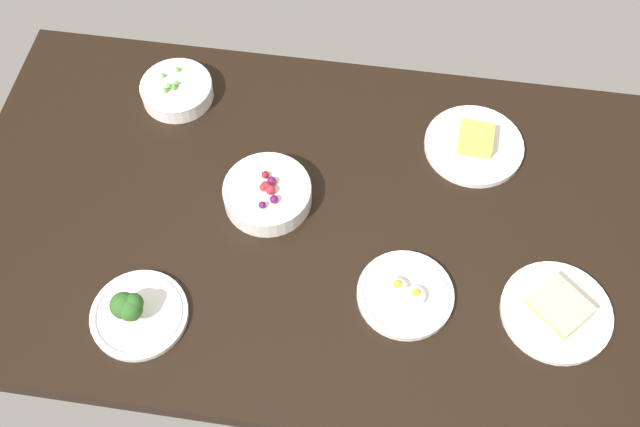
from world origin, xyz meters
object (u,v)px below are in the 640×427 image
object	(u,v)px
bowl_berries	(268,193)
plate_eggs	(405,294)
plate_broccoli	(135,312)
plate_sandwich	(557,310)
bowl_peas	(177,90)
plate_cheese	(474,144)

from	to	relation	value
bowl_berries	plate_eggs	xyz separation A→B (cm)	(-29.34, 17.42, -1.46)
plate_broccoli	plate_eggs	world-z (taller)	plate_broccoli
plate_sandwich	bowl_peas	size ratio (longest dim) A/B	1.30
plate_cheese	plate_eggs	world-z (taller)	plate_cheese
plate_sandwich	plate_eggs	world-z (taller)	plate_sandwich
bowl_berries	plate_broccoli	size ratio (longest dim) A/B	0.98
plate_cheese	plate_eggs	size ratio (longest dim) A/B	1.15
plate_cheese	plate_broccoli	distance (cm)	76.90
bowl_berries	plate_cheese	world-z (taller)	bowl_berries
plate_cheese	plate_sandwich	world-z (taller)	plate_cheese
plate_cheese	plate_eggs	bearing A→B (deg)	72.95
bowl_berries	bowl_peas	size ratio (longest dim) A/B	1.12
plate_sandwich	plate_broccoli	xyz separation A→B (cm)	(76.52, 12.01, 0.87)
plate_cheese	bowl_peas	distance (cm)	65.53
plate_sandwich	bowl_peas	bearing A→B (deg)	-26.47
bowl_berries	plate_eggs	bearing A→B (deg)	149.30
bowl_peas	plate_broccoli	distance (cm)	53.14
bowl_berries	plate_sandwich	world-z (taller)	bowl_berries
plate_sandwich	bowl_berries	bearing A→B (deg)	-16.36
plate_cheese	plate_sandwich	size ratio (longest dim) A/B	1.01
plate_cheese	plate_sandwich	xyz separation A→B (cm)	(-16.66, 36.25, 0.12)
bowl_peas	plate_broccoli	xyz separation A→B (cm)	(-5.50, 52.86, 0.01)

